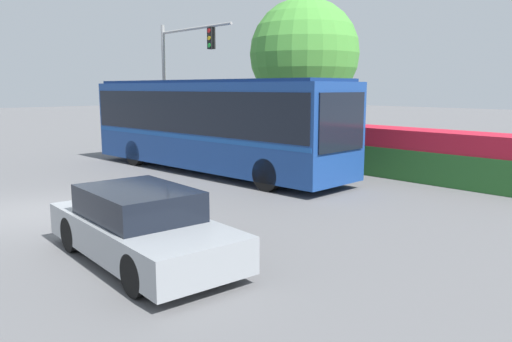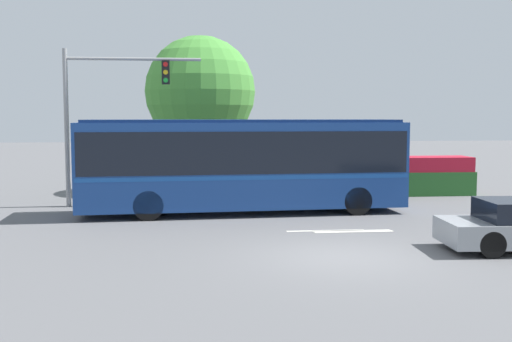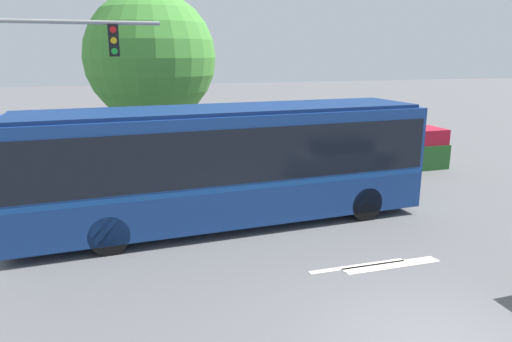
# 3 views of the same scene
# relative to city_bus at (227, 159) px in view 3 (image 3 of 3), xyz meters

# --- Properties ---
(city_bus) EXTENTS (11.58, 3.16, 3.33)m
(city_bus) POSITION_rel_city_bus_xyz_m (0.00, 0.00, 0.00)
(city_bus) COLOR navy
(city_bus) RESTS_ON ground
(traffic_light_pole) EXTENTS (5.19, 0.24, 6.00)m
(traffic_light_pole) POSITION_rel_city_bus_xyz_m (-5.29, 2.23, 2.09)
(traffic_light_pole) COLOR gray
(traffic_light_pole) RESTS_ON ground
(flowering_hedge) EXTENTS (7.27, 1.52, 1.68)m
(flowering_hedge) POSITION_rel_city_bus_xyz_m (6.85, 4.30, -1.07)
(flowering_hedge) COLOR #286028
(flowering_hedge) RESTS_ON ground
(street_tree_left) EXTENTS (5.06, 5.06, 7.14)m
(street_tree_left) POSITION_rel_city_bus_xyz_m (-1.44, 6.60, 2.70)
(street_tree_left) COLOR brown
(street_tree_left) RESTS_ON ground
(lane_stripe_near) EXTENTS (2.40, 0.16, 0.01)m
(lane_stripe_near) POSITION_rel_city_bus_xyz_m (2.97, -3.77, -1.89)
(lane_stripe_near) COLOR silver
(lane_stripe_near) RESTS_ON ground
(lane_stripe_mid) EXTENTS (2.40, 0.16, 0.01)m
(lane_stripe_mid) POSITION_rel_city_bus_xyz_m (3.00, -3.94, -1.89)
(lane_stripe_mid) COLOR silver
(lane_stripe_mid) RESTS_ON ground
(lane_stripe_far) EXTENTS (2.40, 0.16, 0.01)m
(lane_stripe_far) POSITION_rel_city_bus_xyz_m (2.21, -3.68, -1.89)
(lane_stripe_far) COLOR silver
(lane_stripe_far) RESTS_ON ground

